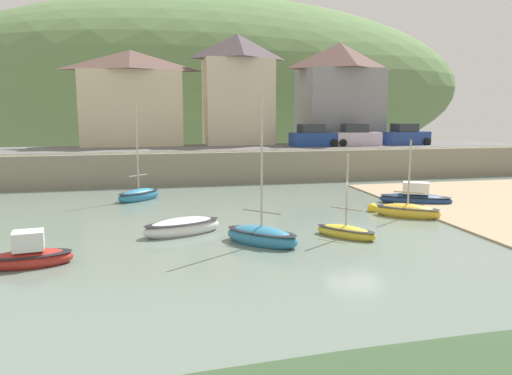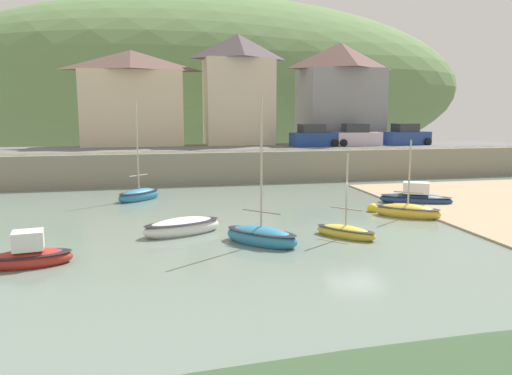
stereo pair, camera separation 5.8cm
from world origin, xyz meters
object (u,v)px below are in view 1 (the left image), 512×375
at_px(mooring_buoy, 373,208).
at_px(fishing_boat_green, 346,232).
at_px(parked_car_by_wall, 357,137).
at_px(parked_car_near_slipway, 313,137).
at_px(parked_car_end_of_row, 406,136).
at_px(sailboat_nearest_shore, 408,211).
at_px(waterfront_building_left, 132,97).
at_px(sailboat_far_left, 262,236).
at_px(sailboat_tall_mast, 29,256).
at_px(dinghy_open_wooden, 182,227).
at_px(rowboat_small_beached, 139,195).
at_px(motorboat_with_cabin, 415,198).
at_px(waterfront_building_centre, 238,89).
at_px(waterfront_building_right, 339,92).

bearing_deg(mooring_buoy, fishing_boat_green, -126.22).
distance_m(fishing_boat_green, parked_car_by_wall, 23.80).
height_order(parked_car_near_slipway, mooring_buoy, parked_car_near_slipway).
height_order(parked_car_by_wall, parked_car_end_of_row, same).
bearing_deg(fishing_boat_green, sailboat_nearest_shore, 83.12).
height_order(waterfront_building_left, sailboat_far_left, waterfront_building_left).
bearing_deg(sailboat_tall_mast, dinghy_open_wooden, 22.89).
height_order(sailboat_tall_mast, mooring_buoy, sailboat_tall_mast).
xyz_separation_m(dinghy_open_wooden, mooring_buoy, (10.67, 2.81, -0.12)).
bearing_deg(sailboat_nearest_shore, parked_car_end_of_row, 98.57).
bearing_deg(parked_car_near_slipway, fishing_boat_green, -110.84).
bearing_deg(parked_car_by_wall, rowboat_small_beached, -148.49).
bearing_deg(fishing_boat_green, motorboat_with_cabin, 91.54).
bearing_deg(parked_car_by_wall, sailboat_nearest_shore, -102.03).
bearing_deg(parked_car_end_of_row, sailboat_tall_mast, -146.71).
bearing_deg(fishing_boat_green, mooring_buoy, 102.63).
xyz_separation_m(sailboat_tall_mast, sailboat_nearest_shore, (17.60, 4.69, -0.06)).
xyz_separation_m(sailboat_nearest_shore, mooring_buoy, (-1.21, 1.64, -0.12)).
bearing_deg(rowboat_small_beached, fishing_boat_green, -93.02).
bearing_deg(parked_car_end_of_row, waterfront_building_left, 162.95).
distance_m(waterfront_building_centre, sailboat_tall_mast, 30.98).
distance_m(sailboat_far_left, parked_car_near_slipway, 23.99).
bearing_deg(fishing_boat_green, parked_car_end_of_row, 104.68).
xyz_separation_m(waterfront_building_centre, motorboat_with_cabin, (7.44, -19.40, -7.17)).
distance_m(sailboat_tall_mast, sailboat_nearest_shore, 18.21).
distance_m(fishing_boat_green, sailboat_tall_mast, 12.86).
bearing_deg(waterfront_building_right, motorboat_with_cabin, -97.58).
bearing_deg(sailboat_far_left, waterfront_building_centre, 127.57).
bearing_deg(sailboat_nearest_shore, waterfront_building_centre, 139.42).
bearing_deg(rowboat_small_beached, parked_car_end_of_row, -18.86).
relative_size(waterfront_building_left, fishing_boat_green, 2.34).
height_order(sailboat_nearest_shore, parked_car_by_wall, parked_car_by_wall).
height_order(rowboat_small_beached, sailboat_tall_mast, rowboat_small_beached).
xyz_separation_m(rowboat_small_beached, parked_car_end_of_row, (23.78, 10.23, 2.88)).
height_order(fishing_boat_green, parked_car_by_wall, parked_car_by_wall).
height_order(fishing_boat_green, parked_car_end_of_row, parked_car_end_of_row).
relative_size(sailboat_tall_mast, parked_car_by_wall, 0.75).
xyz_separation_m(waterfront_building_right, parked_car_near_slipway, (-4.09, -4.50, -4.06)).
relative_size(motorboat_with_cabin, parked_car_near_slipway, 1.02).
bearing_deg(waterfront_building_left, parked_car_end_of_row, -10.42).
relative_size(waterfront_building_centre, waterfront_building_right, 1.05).
bearing_deg(motorboat_with_cabin, parked_car_end_of_row, 91.53).
bearing_deg(waterfront_building_right, sailboat_tall_mast, -129.41).
bearing_deg(motorboat_with_cabin, sailboat_nearest_shore, -97.17).
distance_m(waterfront_building_centre, mooring_buoy, 22.67).
distance_m(waterfront_building_centre, dinghy_open_wooden, 25.87).
relative_size(sailboat_far_left, sailboat_tall_mast, 2.04).
relative_size(waterfront_building_left, waterfront_building_right, 0.95).
relative_size(dinghy_open_wooden, parked_car_end_of_row, 0.92).
bearing_deg(sailboat_far_left, parked_car_end_of_row, 95.11).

